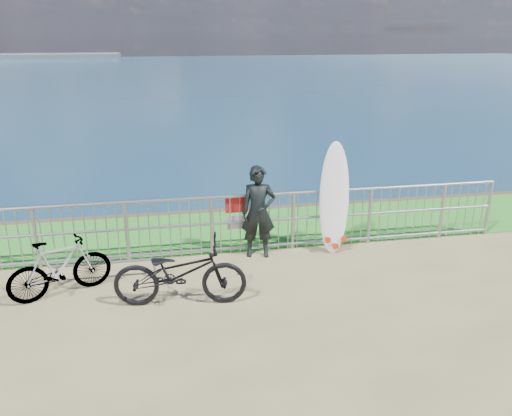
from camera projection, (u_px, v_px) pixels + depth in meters
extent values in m
plane|color=#217A21|center=(232.00, 230.00, 10.26)|extent=(120.00, 120.00, 0.00)
cube|color=brown|center=(227.00, 306.00, 12.22)|extent=(120.00, 0.30, 5.00)
plane|color=navy|center=(170.00, 80.00, 92.81)|extent=(260.00, 260.00, 0.00)
cube|color=#565E68|center=(4.00, 57.00, 156.44)|extent=(70.00, 12.00, 1.50)
cylinder|color=#919398|center=(239.00, 196.00, 8.88)|extent=(10.00, 0.06, 0.06)
cylinder|color=#919398|center=(239.00, 222.00, 9.04)|extent=(10.00, 0.05, 0.05)
cylinder|color=#919398|center=(240.00, 247.00, 9.22)|extent=(10.00, 0.05, 0.05)
cylinder|color=#919398|center=(36.00, 238.00, 8.48)|extent=(0.06, 0.06, 1.10)
cylinder|color=#919398|center=(127.00, 232.00, 8.73)|extent=(0.06, 0.06, 1.10)
cylinder|color=#919398|center=(212.00, 227.00, 8.98)|extent=(0.06, 0.06, 1.10)
cylinder|color=#919398|center=(293.00, 221.00, 9.23)|extent=(0.06, 0.06, 1.10)
cylinder|color=#919398|center=(369.00, 216.00, 9.48)|extent=(0.06, 0.06, 1.10)
cylinder|color=#919398|center=(442.00, 211.00, 9.73)|extent=(0.06, 0.06, 1.10)
cylinder|color=#919398|center=(488.00, 208.00, 9.90)|extent=(0.06, 0.06, 1.10)
cube|color=red|center=(237.00, 205.00, 8.99)|extent=(0.42, 0.02, 0.30)
cube|color=white|center=(237.00, 205.00, 8.98)|extent=(0.38, 0.01, 0.08)
cube|color=white|center=(237.00, 222.00, 9.10)|extent=(0.36, 0.02, 0.26)
imported|color=black|center=(258.00, 212.00, 8.85)|extent=(0.66, 0.48, 1.68)
ellipsoid|color=white|center=(334.00, 198.00, 9.05)|extent=(0.63, 0.59, 2.04)
cone|color=red|center=(326.00, 238.00, 9.16)|extent=(0.12, 0.22, 0.12)
cone|color=red|center=(342.00, 237.00, 9.21)|extent=(0.12, 0.22, 0.12)
cone|color=red|center=(334.00, 244.00, 9.23)|extent=(0.12, 0.22, 0.12)
imported|color=black|center=(180.00, 273.00, 7.35)|extent=(2.03, 0.90, 1.03)
imported|color=black|center=(60.00, 267.00, 7.62)|extent=(1.61, 1.01, 0.94)
cylinder|color=#919398|center=(106.00, 263.00, 8.08)|extent=(1.73, 0.05, 0.05)
cylinder|color=#919398|center=(58.00, 276.00, 8.01)|extent=(0.04, 0.04, 0.34)
cylinder|color=#919398|center=(154.00, 268.00, 8.26)|extent=(0.04, 0.04, 0.34)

